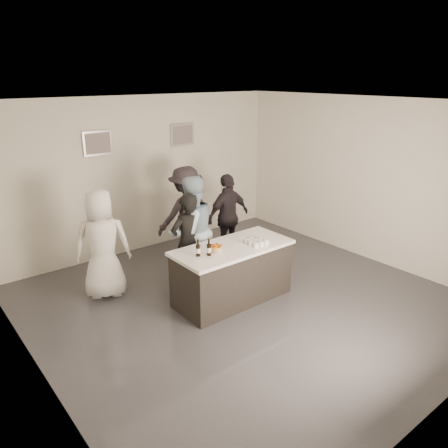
# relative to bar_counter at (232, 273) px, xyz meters

# --- Properties ---
(floor) EXTENTS (6.00, 6.00, 0.00)m
(floor) POSITION_rel_bar_counter_xyz_m (0.09, -0.19, -0.45)
(floor) COLOR #3D3D42
(floor) RESTS_ON ground
(ceiling) EXTENTS (6.00, 6.00, 0.00)m
(ceiling) POSITION_rel_bar_counter_xyz_m (0.09, -0.19, 2.55)
(ceiling) COLOR white
(wall_back) EXTENTS (6.00, 0.04, 3.00)m
(wall_back) POSITION_rel_bar_counter_xyz_m (0.09, 2.81, 1.05)
(wall_back) COLOR silver
(wall_back) RESTS_ON ground
(wall_left) EXTENTS (0.04, 6.00, 3.00)m
(wall_left) POSITION_rel_bar_counter_xyz_m (-2.91, -0.19, 1.05)
(wall_left) COLOR silver
(wall_left) RESTS_ON ground
(wall_right) EXTENTS (0.04, 6.00, 3.00)m
(wall_right) POSITION_rel_bar_counter_xyz_m (3.09, -0.19, 1.05)
(wall_right) COLOR silver
(wall_right) RESTS_ON ground
(picture_left) EXTENTS (0.54, 0.04, 0.44)m
(picture_left) POSITION_rel_bar_counter_xyz_m (-0.81, 2.78, 1.75)
(picture_left) COLOR #B2B2B7
(picture_left) RESTS_ON wall_back
(picture_right) EXTENTS (0.54, 0.04, 0.44)m
(picture_right) POSITION_rel_bar_counter_xyz_m (0.99, 2.78, 1.75)
(picture_right) COLOR #B2B2B7
(picture_right) RESTS_ON wall_back
(bar_counter) EXTENTS (1.86, 0.86, 0.90)m
(bar_counter) POSITION_rel_bar_counter_xyz_m (0.00, 0.00, 0.00)
(bar_counter) COLOR white
(bar_counter) RESTS_ON ground
(cake) EXTENTS (0.20, 0.20, 0.07)m
(cake) POSITION_rel_bar_counter_xyz_m (-0.32, -0.00, 0.49)
(cake) COLOR #FDA41A
(cake) RESTS_ON bar_counter
(beer_bottle_a) EXTENTS (0.07, 0.07, 0.26)m
(beer_bottle_a) POSITION_rel_bar_counter_xyz_m (-0.63, 0.02, 0.58)
(beer_bottle_a) COLOR black
(beer_bottle_a) RESTS_ON bar_counter
(beer_bottle_b) EXTENTS (0.07, 0.07, 0.26)m
(beer_bottle_b) POSITION_rel_bar_counter_xyz_m (-0.49, -0.06, 0.58)
(beer_bottle_b) COLOR black
(beer_bottle_b) RESTS_ON bar_counter
(tumbler_cluster) EXTENTS (0.30, 0.40, 0.08)m
(tumbler_cluster) POSITION_rel_bar_counter_xyz_m (0.34, -0.11, 0.49)
(tumbler_cluster) COLOR #CB6913
(tumbler_cluster) RESTS_ON bar_counter
(candles) EXTENTS (0.24, 0.08, 0.01)m
(candles) POSITION_rel_bar_counter_xyz_m (-0.26, -0.32, 0.45)
(candles) COLOR pink
(candles) RESTS_ON bar_counter
(person_main_black) EXTENTS (0.60, 0.40, 1.63)m
(person_main_black) POSITION_rel_bar_counter_xyz_m (-0.33, 0.72, 0.37)
(person_main_black) COLOR black
(person_main_black) RESTS_ON ground
(person_main_blue) EXTENTS (0.95, 0.77, 1.84)m
(person_main_blue) POSITION_rel_bar_counter_xyz_m (-0.14, 0.88, 0.47)
(person_main_blue) COLOR #A0BCD1
(person_main_blue) RESTS_ON ground
(person_guest_left) EXTENTS (1.01, 0.87, 1.74)m
(person_guest_left) POSITION_rel_bar_counter_xyz_m (-1.48, 1.38, 0.42)
(person_guest_left) COLOR white
(person_guest_left) RESTS_ON ground
(person_guest_right) EXTENTS (0.96, 0.42, 1.63)m
(person_guest_right) POSITION_rel_bar_counter_xyz_m (1.03, 1.37, 0.37)
(person_guest_right) COLOR #252026
(person_guest_right) RESTS_ON ground
(person_guest_back) EXTENTS (1.19, 0.74, 1.79)m
(person_guest_back) POSITION_rel_bar_counter_xyz_m (0.38, 1.79, 0.44)
(person_guest_back) COLOR black
(person_guest_back) RESTS_ON ground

